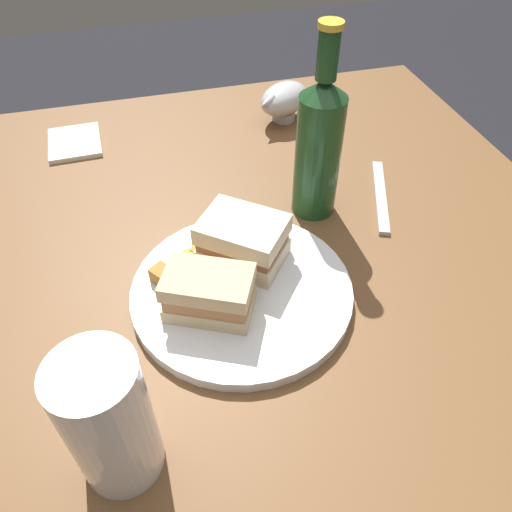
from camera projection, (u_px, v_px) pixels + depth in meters
The scene contains 15 objects.
ground_plane at pixel (263, 465), 1.21m from camera, with size 6.00×6.00×0.00m, color black.
dining_table at pixel (265, 387), 0.96m from camera, with size 1.01×0.93×0.73m, color brown.
plate at pixel (242, 291), 0.64m from camera, with size 0.28×0.28×0.02m, color white.
sandwich_half_left at pixel (243, 241), 0.65m from camera, with size 0.13×0.13×0.06m.
sandwich_half_right at pixel (209, 293), 0.59m from camera, with size 0.10×0.12×0.06m.
potato_wedge_front at pixel (212, 280), 0.63m from camera, with size 0.05×0.02×0.01m, color #AD702D.
potato_wedge_middle at pixel (202, 246), 0.67m from camera, with size 0.04×0.02×0.02m, color #B77F33.
potato_wedge_back at pixel (166, 278), 0.63m from camera, with size 0.04×0.02×0.02m, color #AD702D.
potato_wedge_left_edge at pixel (201, 256), 0.66m from camera, with size 0.05×0.02×0.02m, color gold.
potato_wedge_right_edge at pixel (183, 286), 0.62m from camera, with size 0.04×0.02×0.02m, color gold.
pint_glass at pixel (111, 427), 0.44m from camera, with size 0.08×0.08×0.16m.
gravy_boat at pixel (284, 99), 0.93m from camera, with size 0.12×0.13×0.07m.
cider_bottle at pixel (319, 145), 0.69m from camera, with size 0.06×0.06×0.28m.
napkin at pixel (75, 142), 0.89m from camera, with size 0.11×0.09×0.01m, color silver.
fork at pixel (380, 196), 0.78m from camera, with size 0.18×0.02×0.01m, color silver.
Camera 1 is at (-0.48, 0.15, 1.22)m, focal length 34.98 mm.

